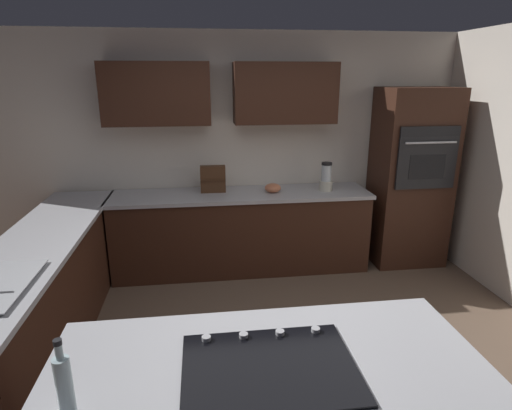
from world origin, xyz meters
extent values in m
plane|color=brown|center=(0.00, 0.00, 0.00)|extent=(14.00, 14.00, 0.00)
cube|color=silver|center=(0.00, -2.10, 1.30)|extent=(6.00, 0.10, 2.60)
cube|color=#381E14|center=(-0.40, -1.88, 1.95)|extent=(1.10, 0.34, 0.64)
cube|color=#381E14|center=(0.95, -1.88, 1.95)|extent=(1.10, 0.34, 0.64)
cube|color=#381E14|center=(0.10, -1.72, 0.43)|extent=(2.80, 0.60, 0.86)
cube|color=#B2B2B7|center=(0.10, -1.72, 0.88)|extent=(2.84, 0.64, 0.04)
cube|color=#381E14|center=(1.82, -0.55, 0.43)|extent=(0.60, 2.90, 0.86)
cube|color=#B2B2B7|center=(1.82, -0.55, 0.88)|extent=(0.64, 2.94, 0.04)
cube|color=#B2B2B7|center=(0.26, 1.18, 0.88)|extent=(1.97, 0.99, 0.04)
cube|color=#381E14|center=(-1.85, -1.72, 1.01)|extent=(0.80, 0.60, 2.01)
cube|color=black|center=(-1.85, -1.41, 1.25)|extent=(0.66, 0.03, 0.56)
cube|color=black|center=(-1.85, -1.39, 1.21)|extent=(0.40, 0.01, 0.26)
cube|color=black|center=(-1.85, -1.41, 1.58)|extent=(0.66, 0.02, 0.11)
cylinder|color=silver|center=(-1.85, -1.37, 1.47)|extent=(0.56, 0.02, 0.02)
cube|color=#515456|center=(1.82, 0.06, 0.91)|extent=(0.40, 0.30, 0.02)
cube|color=black|center=(0.26, 1.18, 0.91)|extent=(0.76, 0.56, 0.01)
cylinder|color=#B2B2B7|center=(-0.01, 0.95, 0.92)|extent=(0.04, 0.04, 0.02)
cylinder|color=#B2B2B7|center=(0.17, 0.95, 0.92)|extent=(0.04, 0.04, 0.02)
cylinder|color=#B2B2B7|center=(0.35, 0.95, 0.92)|extent=(0.04, 0.04, 0.02)
cylinder|color=#B2B2B7|center=(0.53, 0.95, 0.92)|extent=(0.04, 0.04, 0.02)
cylinder|color=beige|center=(-0.85, -1.70, 0.96)|extent=(0.15, 0.15, 0.11)
cylinder|color=silver|center=(-0.85, -1.70, 1.10)|extent=(0.11, 0.11, 0.18)
cylinder|color=black|center=(-0.85, -1.70, 1.20)|extent=(0.12, 0.12, 0.03)
ellipsoid|color=#CC724C|center=(-0.25, -1.70, 0.95)|extent=(0.18, 0.18, 0.10)
cube|color=#472B19|center=(0.40, -1.80, 1.05)|extent=(0.27, 0.10, 0.29)
cube|color=#472B19|center=(0.40, -1.75, 1.05)|extent=(0.26, 0.02, 0.02)
cylinder|color=silver|center=(1.05, 1.33, 1.03)|extent=(0.06, 0.06, 0.25)
cylinder|color=silver|center=(1.05, 1.33, 1.18)|extent=(0.03, 0.03, 0.06)
cylinder|color=black|center=(1.05, 1.33, 1.22)|extent=(0.03, 0.03, 0.02)
camera|label=1|loc=(0.52, 2.71, 2.13)|focal=29.55mm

